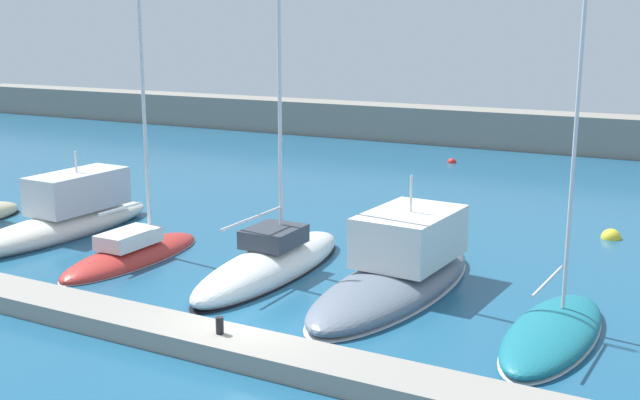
% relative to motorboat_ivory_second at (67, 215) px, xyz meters
% --- Properties ---
extents(ground_plane, '(120.00, 120.00, 0.00)m').
position_rel_motorboat_ivory_second_xyz_m(ground_plane, '(12.14, -5.32, -0.77)').
color(ground_plane, '#1E567A').
extents(dock_pier, '(40.60, 1.54, 0.52)m').
position_rel_motorboat_ivory_second_xyz_m(dock_pier, '(12.14, -6.56, -0.52)').
color(dock_pier, gray).
rests_on(dock_pier, ground_plane).
extents(breakwater_seawall, '(108.00, 3.05, 2.48)m').
position_rel_motorboat_ivory_second_xyz_m(breakwater_seawall, '(12.14, 30.60, 0.47)').
color(breakwater_seawall, gray).
rests_on(breakwater_seawall, ground_plane).
extents(motorboat_ivory_second, '(2.56, 9.24, 3.46)m').
position_rel_motorboat_ivory_second_xyz_m(motorboat_ivory_second, '(0.00, 0.00, 0.00)').
color(motorboat_ivory_second, silver).
rests_on(motorboat_ivory_second, ground_plane).
extents(sailboat_red_third, '(2.15, 6.58, 14.15)m').
position_rel_motorboat_ivory_second_xyz_m(sailboat_red_third, '(4.67, -1.49, -0.53)').
color(sailboat_red_third, '#B72D28').
rests_on(sailboat_red_third, ground_plane).
extents(sailboat_white_fourth, '(2.23, 8.41, 17.03)m').
position_rel_motorboat_ivory_second_xyz_m(sailboat_white_fourth, '(9.84, -0.54, -0.38)').
color(sailboat_white_fourth, white).
rests_on(sailboat_white_fourth, ground_plane).
extents(motorboat_slate_fifth, '(3.49, 9.43, 3.83)m').
position_rel_motorboat_ivory_second_xyz_m(motorboat_slate_fifth, '(14.14, 0.10, -0.11)').
color(motorboat_slate_fifth, slate).
rests_on(motorboat_slate_fifth, ground_plane).
extents(sailboat_teal_sixth, '(2.40, 6.41, 13.11)m').
position_rel_motorboat_ivory_second_xyz_m(sailboat_teal_sixth, '(19.24, -1.68, -0.54)').
color(sailboat_teal_sixth, '#19707F').
rests_on(sailboat_teal_sixth, ground_plane).
extents(mooring_buoy_red, '(0.53, 0.53, 0.53)m').
position_rel_motorboat_ivory_second_xyz_m(mooring_buoy_red, '(7.97, 22.96, -0.77)').
color(mooring_buoy_red, red).
rests_on(mooring_buoy_red, ground_plane).
extents(mooring_buoy_yellow, '(0.77, 0.77, 0.77)m').
position_rel_motorboat_ivory_second_xyz_m(mooring_buoy_yellow, '(19.05, 9.50, -0.77)').
color(mooring_buoy_yellow, yellow).
rests_on(mooring_buoy_yellow, ground_plane).
extents(dock_bollard, '(0.20, 0.20, 0.44)m').
position_rel_motorboat_ivory_second_xyz_m(dock_bollard, '(12.08, -6.56, -0.04)').
color(dock_bollard, black).
rests_on(dock_bollard, dock_pier).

